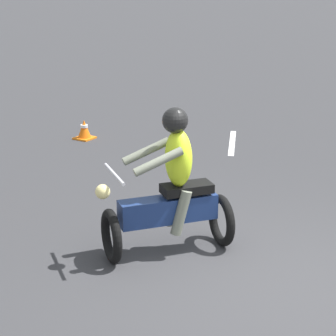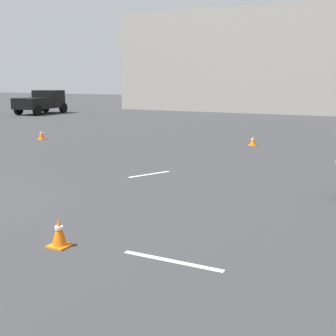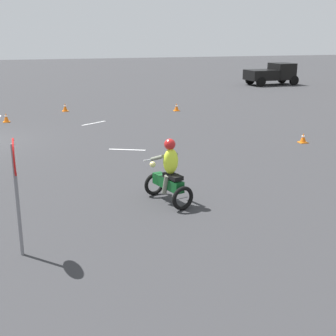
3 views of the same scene
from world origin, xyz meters
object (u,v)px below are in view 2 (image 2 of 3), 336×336
utility_pole_far (310,48)px  traffic_cone_far_right (41,135)px  traffic_cone_far_center (253,141)px  pickup_truck (41,101)px  traffic_cone_near_left (59,233)px

utility_pole_far → traffic_cone_far_right: bearing=-111.2°
traffic_cone_far_center → utility_pole_far: bearing=94.1°
pickup_truck → traffic_cone_near_left: 29.26m
traffic_cone_near_left → traffic_cone_far_right: 13.73m
pickup_truck → utility_pole_far: (17.90, 7.89, 3.81)m
traffic_cone_far_right → pickup_truck: bearing=131.9°
pickup_truck → traffic_cone_near_left: pickup_truck is taller
traffic_cone_far_right → utility_pole_far: bearing=68.8°
pickup_truck → traffic_cone_far_center: (19.13, -9.21, -0.75)m
pickup_truck → traffic_cone_far_right: size_ratio=10.34×
traffic_cone_far_center → traffic_cone_near_left: bearing=-87.1°
pickup_truck → traffic_cone_near_left: (19.75, -21.59, -0.70)m
traffic_cone_far_center → utility_pole_far: 17.74m
pickup_truck → traffic_cone_far_center: size_ratio=11.28×
pickup_truck → utility_pole_far: size_ratio=0.45×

